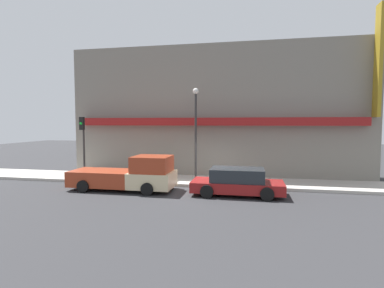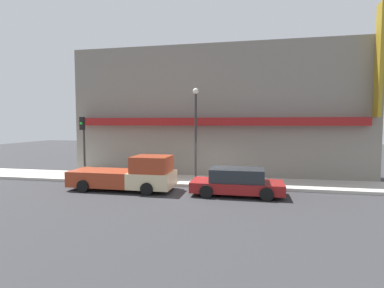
{
  "view_description": "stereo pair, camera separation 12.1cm",
  "coord_description": "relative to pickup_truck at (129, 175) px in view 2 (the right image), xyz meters",
  "views": [
    {
      "loc": [
        2.33,
        -16.32,
        3.62
      ],
      "look_at": [
        -1.1,
        1.21,
        2.37
      ],
      "focal_mm": 28.0,
      "sensor_mm": 36.0,
      "label": 1
    },
    {
      "loc": [
        2.45,
        -16.3,
        3.62
      ],
      "look_at": [
        -1.1,
        1.21,
        2.37
      ],
      "focal_mm": 28.0,
      "sensor_mm": 36.0,
      "label": 2
    }
  ],
  "objects": [
    {
      "name": "street_lamp",
      "position": [
        3.15,
        2.68,
        2.82
      ],
      "size": [
        0.36,
        0.36,
        5.54
      ],
      "color": "#2D2D2D",
      "rests_on": "sidewalk"
    },
    {
      "name": "building",
      "position": [
        4.08,
        5.78,
        3.56
      ],
      "size": [
        19.8,
        3.8,
        10.32
      ],
      "color": "gray",
      "rests_on": "ground"
    },
    {
      "name": "pickup_truck",
      "position": [
        0.0,
        0.0,
        0.0
      ],
      "size": [
        5.67,
        2.18,
        1.88
      ],
      "rotation": [
        0.0,
        0.0,
        0.01
      ],
      "color": "beige",
      "rests_on": "ground"
    },
    {
      "name": "parked_car",
      "position": [
        5.78,
        0.0,
        -0.15
      ],
      "size": [
        4.56,
        2.08,
        1.35
      ],
      "rotation": [
        0.0,
        0.0,
        0.01
      ],
      "color": "maroon",
      "rests_on": "ground"
    },
    {
      "name": "fire_hydrant",
      "position": [
        1.96,
        2.01,
        -0.29
      ],
      "size": [
        0.16,
        0.16,
        0.7
      ],
      "color": "#196633",
      "rests_on": "sidewalk"
    },
    {
      "name": "sidewalk",
      "position": [
        4.06,
        2.8,
        -0.72
      ],
      "size": [
        36.0,
        3.02,
        0.17
      ],
      "color": "#B7B2A8",
      "rests_on": "ground"
    },
    {
      "name": "traffic_light",
      "position": [
        -3.8,
        1.84,
        1.99
      ],
      "size": [
        0.28,
        0.42,
        3.83
      ],
      "color": "#2D2D2D",
      "rests_on": "sidewalk"
    },
    {
      "name": "ground_plane",
      "position": [
        4.06,
        1.29,
        -0.81
      ],
      "size": [
        80.0,
        80.0,
        0.0
      ],
      "primitive_type": "plane",
      "color": "#2D2D30"
    }
  ]
}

